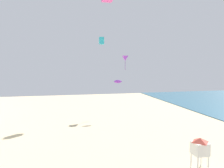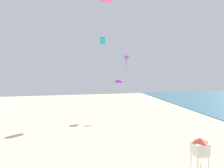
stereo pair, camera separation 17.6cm
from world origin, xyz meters
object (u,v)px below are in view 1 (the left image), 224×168
(lifeguard_stand, at_px, (200,147))
(kite_purple_delta, at_px, (125,58))
(kite_cyan_box, at_px, (101,41))
(kite_purple_parafoil, at_px, (118,82))

(lifeguard_stand, distance_m, kite_purple_delta, 24.34)
(lifeguard_stand, relative_size, kite_purple_delta, 1.00)
(kite_cyan_box, xyz_separation_m, kite_purple_delta, (4.49, 0.97, -2.92))
(lifeguard_stand, bearing_deg, kite_cyan_box, 117.66)
(lifeguard_stand, height_order, kite_purple_delta, kite_purple_delta)
(kite_purple_parafoil, bearing_deg, kite_cyan_box, 124.39)
(kite_purple_delta, bearing_deg, lifeguard_stand, -91.46)
(lifeguard_stand, relative_size, kite_purple_parafoil, 2.01)
(kite_cyan_box, bearing_deg, kite_purple_delta, 12.17)
(kite_purple_delta, bearing_deg, kite_purple_parafoil, -120.41)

